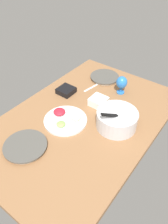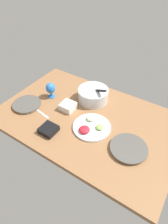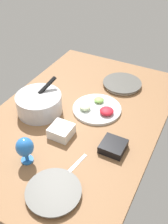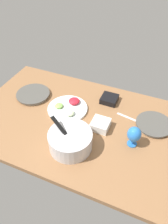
# 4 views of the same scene
# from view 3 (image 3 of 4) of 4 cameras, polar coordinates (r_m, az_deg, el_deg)

# --- Properties ---
(ground_plane) EXTENTS (1.60, 1.04, 0.04)m
(ground_plane) POSITION_cam_3_polar(r_m,az_deg,el_deg) (1.72, -1.17, -1.10)
(ground_plane) COLOR #8C603D
(dinner_plate_left) EXTENTS (0.27, 0.27, 0.03)m
(dinner_plate_left) POSITION_cam_3_polar(r_m,az_deg,el_deg) (1.31, -6.65, -16.93)
(dinner_plate_left) COLOR silver
(dinner_plate_left) RESTS_ON ground_plane
(dinner_plate_right) EXTENTS (0.29, 0.29, 0.03)m
(dinner_plate_right) POSITION_cam_3_polar(r_m,az_deg,el_deg) (2.00, 8.29, 6.08)
(dinner_plate_right) COLOR silver
(dinner_plate_right) RESTS_ON ground_plane
(mixing_bowl) EXTENTS (0.30, 0.29, 0.20)m
(mixing_bowl) POSITION_cam_3_polar(r_m,az_deg,el_deg) (1.72, -9.71, 1.96)
(mixing_bowl) COLOR silver
(mixing_bowl) RESTS_ON ground_plane
(fruit_platter) EXTENTS (0.32, 0.32, 0.05)m
(fruit_platter) POSITION_cam_3_polar(r_m,az_deg,el_deg) (1.74, 2.92, 0.75)
(fruit_platter) COLOR silver
(fruit_platter) RESTS_ON ground_plane
(hurricane_glass_blue) EXTENTS (0.09, 0.09, 0.16)m
(hurricane_glass_blue) POSITION_cam_3_polar(r_m,az_deg,el_deg) (1.39, -12.74, -7.60)
(hurricane_glass_blue) COLOR blue
(hurricane_glass_blue) RESTS_ON ground_plane
(square_bowl_black) EXTENTS (0.13, 0.13, 0.05)m
(square_bowl_black) POSITION_cam_3_polar(r_m,az_deg,el_deg) (1.48, 6.37, -7.36)
(square_bowl_black) COLOR black
(square_bowl_black) RESTS_ON ground_plane
(square_bowl_white) EXTENTS (0.13, 0.13, 0.06)m
(square_bowl_white) POSITION_cam_3_polar(r_m,az_deg,el_deg) (1.55, -4.88, -4.05)
(square_bowl_white) COLOR white
(square_bowl_white) RESTS_ON ground_plane
(fork_by_left_plate) EXTENTS (0.18, 0.05, 0.01)m
(fork_by_left_plate) POSITION_cam_3_polar(r_m,az_deg,el_deg) (1.41, -1.84, -11.41)
(fork_by_left_plate) COLOR silver
(fork_by_left_plate) RESTS_ON ground_plane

